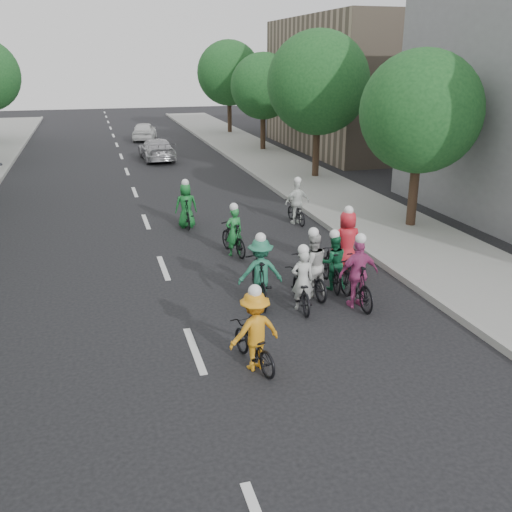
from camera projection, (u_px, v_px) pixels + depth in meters
name	position (u px, v px, depth m)	size (l,w,h in m)	color
ground	(195.00, 350.00, 11.65)	(120.00, 120.00, 0.00)	black
sidewalk_right	(348.00, 205.00, 22.77)	(4.00, 80.00, 0.15)	gray
curb_right	(302.00, 208.00, 22.26)	(0.18, 80.00, 0.18)	#999993
bldg_se	(374.00, 85.00, 36.26)	(10.00, 14.00, 8.00)	gray
tree_r_0	(421.00, 112.00, 18.61)	(4.00, 4.00, 5.97)	black
tree_r_1	(318.00, 83.00, 26.59)	(4.80, 4.80, 6.93)	black
tree_r_2	(263.00, 86.00, 34.94)	(4.00, 4.00, 5.97)	black
tree_r_3	(229.00, 73.00, 42.93)	(4.80, 4.80, 6.93)	black
cyclist_0	(301.00, 287.00, 13.47)	(0.81, 1.76, 1.61)	black
cyclist_1	(332.00, 266.00, 14.63)	(0.77, 1.74, 1.59)	black
cyclist_2	(254.00, 337.00, 10.83)	(1.12, 1.70, 1.73)	black
cyclist_3	(357.00, 279.00, 13.54)	(0.99, 1.80, 1.83)	black
cyclist_4	(346.00, 249.00, 15.71)	(0.87, 1.62, 1.90)	black
cyclist_5	(234.00, 236.00, 17.12)	(0.78, 1.71, 1.62)	black
cyclist_6	(311.00, 271.00, 14.19)	(0.82, 1.84, 1.77)	black
cyclist_7	(260.00, 276.00, 13.66)	(1.13, 1.95, 1.81)	black
cyclist_8	(297.00, 207.00, 20.36)	(0.93, 1.57, 1.70)	black
cyclist_9	(186.00, 209.00, 19.91)	(0.78, 1.74, 1.72)	black
follow_car_lead	(157.00, 149.00, 32.91)	(1.74, 4.28, 1.24)	#ADACB1
follow_car_trail	(144.00, 131.00, 40.87)	(1.51, 3.75, 1.28)	silver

